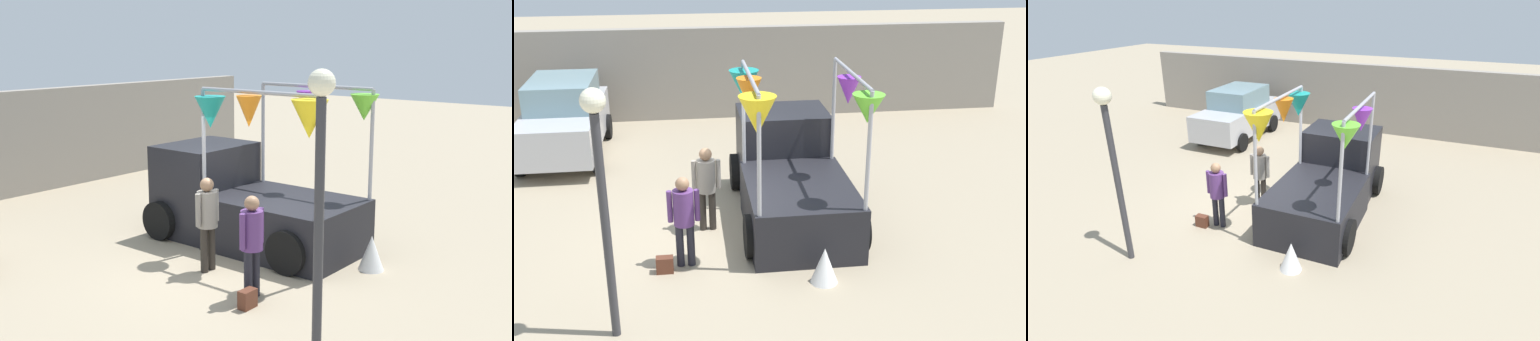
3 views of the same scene
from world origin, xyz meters
TOP-DOWN VIEW (x-y plane):
  - ground_plane at (0.00, 0.00)m, footprint 60.00×60.00m
  - vendor_truck at (1.47, 0.80)m, footprint 2.41×4.18m
  - person_customer at (-0.57, -1.06)m, footprint 0.53×0.34m
  - person_vendor at (-0.15, 0.23)m, footprint 0.53×0.34m
  - handbag at (-0.92, -1.26)m, footprint 0.28×0.16m
  - street_lamp at (-1.57, -2.88)m, footprint 0.32×0.32m
  - folded_kite_bundle_white at (1.60, -1.91)m, footprint 0.62×0.62m

SIDE VIEW (x-z plane):
  - ground_plane at x=0.00m, z-range 0.00..0.00m
  - handbag at x=-0.92m, z-range 0.00..0.28m
  - folded_kite_bundle_white at x=1.60m, z-range 0.00..0.60m
  - vendor_truck at x=1.47m, z-range -0.63..2.39m
  - person_customer at x=-0.57m, z-range 0.16..1.75m
  - person_vendor at x=-0.15m, z-range 0.16..1.77m
  - street_lamp at x=-1.57m, z-range 0.57..4.10m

